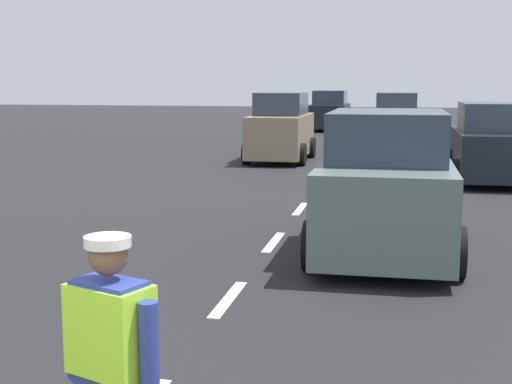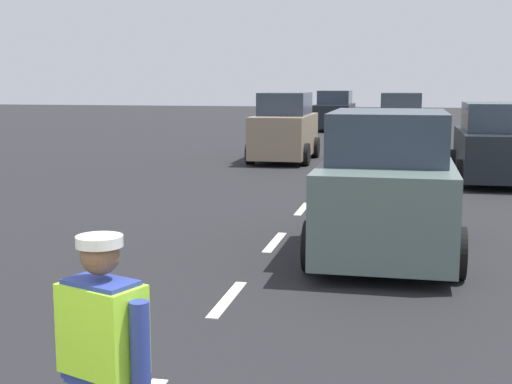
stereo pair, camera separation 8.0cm
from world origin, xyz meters
TOP-DOWN VIEW (x-y plane):
  - ground_plane at (0.00, 21.00)m, footprint 96.00×96.00m
  - lane_center_line at (0.00, 25.20)m, footprint 0.14×46.40m
  - road_worker at (0.37, 1.54)m, footprint 0.76×0.43m
  - car_oncoming_second at (-1.82, 20.19)m, footprint 1.91×3.82m
  - car_outgoing_far at (1.72, 27.77)m, footprint 2.06×4.14m
  - car_outgoing_ahead at (1.72, 8.41)m, footprint 2.08×4.12m
  - car_parked_far at (4.10, 16.58)m, footprint 1.90×4.08m
  - car_oncoming_third at (-1.72, 34.93)m, footprint 2.08×4.34m

SIDE VIEW (x-z plane):
  - ground_plane at x=0.00m, z-range 0.00..0.00m
  - lane_center_line at x=0.00m, z-range 0.00..0.01m
  - car_parked_far at x=4.10m, z-range -0.07..1.91m
  - road_worker at x=0.37m, z-range 0.10..1.77m
  - car_oncoming_third at x=-1.72m, z-range -0.07..1.97m
  - car_outgoing_far at x=1.72m, z-range -0.07..1.98m
  - car_outgoing_ahead at x=1.72m, z-range -0.07..2.01m
  - car_oncoming_second at x=-1.82m, z-range -0.08..2.08m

